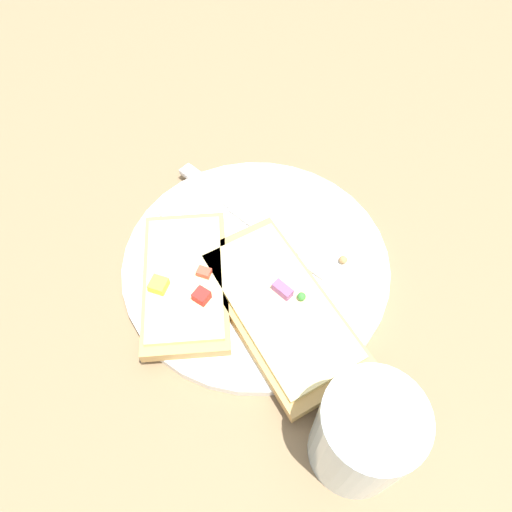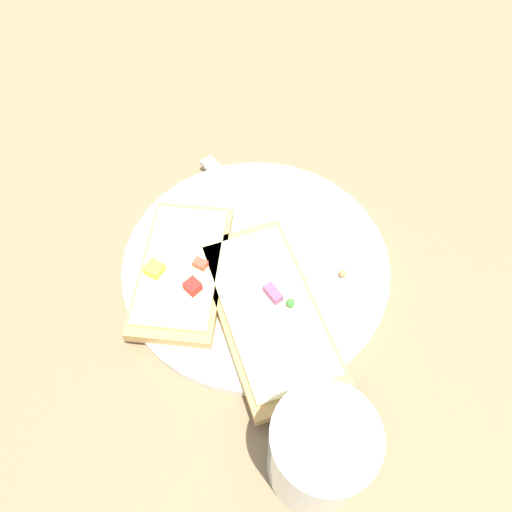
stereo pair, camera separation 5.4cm
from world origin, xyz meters
name	(u,v)px [view 1 (the left image)]	position (x,y,z in m)	size (l,w,h in m)	color
ground_plane	(256,267)	(0.00, 0.00, 0.00)	(4.00, 4.00, 0.00)	#7F6647
plate	(256,264)	(0.00, 0.00, 0.01)	(0.29, 0.29, 0.01)	white
fork	(220,263)	(0.00, -0.04, 0.01)	(0.16, 0.14, 0.01)	silver
knife	(240,209)	(-0.07, -0.01, 0.01)	(0.18, 0.17, 0.01)	silver
pizza_slice_main	(280,308)	(0.06, 0.02, 0.02)	(0.23, 0.18, 0.03)	tan
pizza_slice_corner	(185,281)	(0.02, -0.08, 0.02)	(0.17, 0.09, 0.03)	tan
crumb_scatter	(289,256)	(0.00, 0.04, 0.02)	(0.03, 0.10, 0.01)	#B97F48
drinking_glass	(364,435)	(0.20, 0.07, 0.06)	(0.08, 0.08, 0.11)	silver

